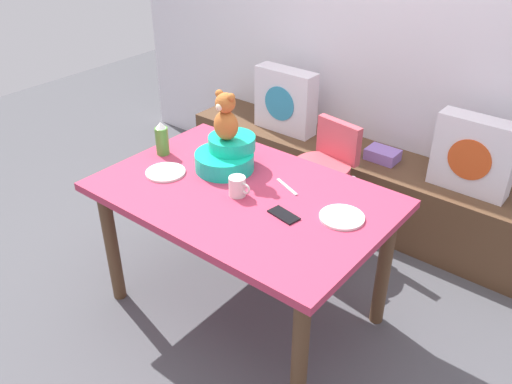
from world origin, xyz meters
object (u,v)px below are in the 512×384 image
at_px(ketchup_bottle, 162,139).
at_px(coffee_mug, 237,186).
at_px(highchair, 323,169).
at_px(cell_phone, 284,215).
at_px(pillow_floral_left, 286,101).
at_px(pillow_floral_right, 474,155).
at_px(book_stack, 383,155).
at_px(infant_seat_teal, 227,155).
at_px(dinner_plate_far, 342,217).
at_px(dinner_plate_near, 165,172).
at_px(dining_table, 243,209).
at_px(teddy_bear, 226,117).

bearing_deg(ketchup_bottle, coffee_mug, -7.13).
xyz_separation_m(highchair, cell_phone, (0.30, -0.81, 0.22)).
height_order(pillow_floral_left, pillow_floral_right, same).
xyz_separation_m(book_stack, cell_phone, (0.13, -1.25, 0.25)).
distance_m(infant_seat_teal, ketchup_bottle, 0.38).
relative_size(pillow_floral_left, dinner_plate_far, 2.20).
distance_m(pillow_floral_right, highchair, 0.85).
bearing_deg(dinner_plate_near, dining_table, 14.61).
bearing_deg(infant_seat_teal, book_stack, 71.58).
bearing_deg(book_stack, dinner_plate_near, -113.01).
bearing_deg(dining_table, dinner_plate_far, 11.54).
bearing_deg(infant_seat_teal, pillow_floral_right, 49.22).
bearing_deg(cell_phone, highchair, 30.35).
height_order(pillow_floral_right, highchair, pillow_floral_right).
distance_m(teddy_bear, dinner_plate_far, 0.75).
distance_m(pillow_floral_left, dining_table, 1.33).
bearing_deg(teddy_bear, cell_phone, -19.93).
relative_size(dining_table, ketchup_bottle, 7.50).
bearing_deg(teddy_bear, dining_table, -31.64).
bearing_deg(highchair, dinner_plate_far, -52.66).
relative_size(pillow_floral_right, book_stack, 2.20).
bearing_deg(infant_seat_teal, ketchup_bottle, -164.96).
relative_size(pillow_floral_left, dining_table, 0.32).
height_order(ketchup_bottle, coffee_mug, ketchup_bottle).
height_order(pillow_floral_left, teddy_bear, teddy_bear).
bearing_deg(ketchup_bottle, dinner_plate_near, -39.97).
relative_size(book_stack, infant_seat_teal, 0.61).
relative_size(pillow_floral_right, highchair, 0.56).
bearing_deg(coffee_mug, pillow_floral_left, 116.54).
bearing_deg(pillow_floral_right, book_stack, 177.82).
bearing_deg(book_stack, teddy_bear, -108.41).
height_order(book_stack, dining_table, dining_table).
distance_m(pillow_floral_left, highchair, 0.73).
distance_m(dining_table, ketchup_bottle, 0.62).
bearing_deg(coffee_mug, highchair, 91.96).
relative_size(dining_table, highchair, 1.76).
bearing_deg(highchair, teddy_bear, -106.47).
xyz_separation_m(pillow_floral_left, highchair, (0.58, -0.42, -0.16)).
height_order(highchair, ketchup_bottle, ketchup_bottle).
bearing_deg(coffee_mug, book_stack, 83.53).
height_order(ketchup_bottle, dinner_plate_far, ketchup_bottle).
bearing_deg(dining_table, pillow_floral_left, 117.29).
bearing_deg(teddy_bear, pillow_floral_right, 49.24).
height_order(pillow_floral_left, dinner_plate_near, pillow_floral_left).
height_order(book_stack, coffee_mug, coffee_mug).
height_order(book_stack, highchair, highchair).
xyz_separation_m(teddy_bear, dinner_plate_far, (0.70, -0.03, -0.27)).
height_order(book_stack, teddy_bear, teddy_bear).
relative_size(highchair, cell_phone, 5.49).
xyz_separation_m(infant_seat_teal, teddy_bear, (-0.00, -0.00, 0.21)).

